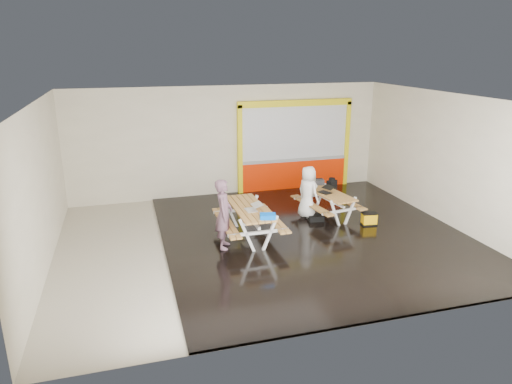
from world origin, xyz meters
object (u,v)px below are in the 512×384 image
object	(u,v)px
picnic_table_left	(249,215)
picnic_table_right	(328,198)
blue_pouch	(268,216)
dark_case	(316,218)
fluke_bag	(369,219)
laptop_right	(326,191)
person_left	(224,214)
backpack	(332,186)
person_right	(308,192)
toolbox	(318,182)
laptop_left	(253,208)

from	to	relation	value
picnic_table_left	picnic_table_right	world-z (taller)	picnic_table_left
blue_pouch	dark_case	xyz separation A→B (m)	(1.86, 1.51, -0.78)
blue_pouch	fluke_bag	distance (m)	3.29
laptop_right	blue_pouch	world-z (taller)	blue_pouch
person_left	laptop_right	bearing A→B (deg)	-50.43
picnic_table_left	laptop_right	bearing A→B (deg)	19.37
person_left	laptop_right	size ratio (longest dim) A/B	3.36
backpack	dark_case	size ratio (longest dim) A/B	1.18
person_right	toolbox	xyz separation A→B (m)	(0.60, 0.71, 0.04)
picnic_table_left	blue_pouch	xyz separation A→B (m)	(0.21, -0.87, 0.25)
person_left	laptop_left	xyz separation A→B (m)	(0.76, 0.17, 0.02)
person_left	laptop_left	world-z (taller)	person_left
picnic_table_left	picnic_table_right	distance (m)	2.66
dark_case	person_left	bearing A→B (deg)	-159.23
laptop_left	toolbox	xyz separation A→B (m)	(2.49, 1.86, -0.07)
laptop_left	toolbox	size ratio (longest dim) A/B	1.10
laptop_right	backpack	size ratio (longest dim) A/B	1.05
person_left	laptop_right	world-z (taller)	person_left
toolbox	fluke_bag	xyz separation A→B (m)	(0.79, -1.67, -0.63)
laptop_left	blue_pouch	size ratio (longest dim) A/B	1.15
laptop_right	blue_pouch	bearing A→B (deg)	-142.33
dark_case	blue_pouch	bearing A→B (deg)	-140.88
person_right	picnic_table_right	bearing A→B (deg)	-116.69
fluke_bag	backpack	bearing A→B (deg)	102.06
fluke_bag	person_left	bearing A→B (deg)	-174.80
backpack	fluke_bag	bearing A→B (deg)	-77.94
person_left	blue_pouch	distance (m)	1.04
dark_case	person_right	bearing A→B (deg)	117.96
picnic_table_right	person_left	bearing A→B (deg)	-158.38
laptop_left	backpack	xyz separation A→B (m)	(2.93, 1.85, -0.22)
person_left	fluke_bag	bearing A→B (deg)	-67.10
toolbox	person_right	bearing A→B (deg)	-130.24
laptop_right	backpack	xyz separation A→B (m)	(0.52, 0.75, -0.12)
person_left	toolbox	bearing A→B (deg)	-40.28
person_right	toolbox	size ratio (longest dim) A/B	3.94
person_left	laptop_left	size ratio (longest dim) A/B	4.11
person_left	blue_pouch	xyz separation A→B (m)	(0.94, -0.45, 0.01)
picnic_table_left	blue_pouch	distance (m)	0.93
picnic_table_left	laptop_right	distance (m)	2.60
picnic_table_right	fluke_bag	xyz separation A→B (m)	(0.81, -0.91, -0.37)
picnic_table_right	person_right	xyz separation A→B (m)	(-0.58, 0.05, 0.21)
picnic_table_left	dark_case	distance (m)	2.23
picnic_table_right	toolbox	size ratio (longest dim) A/B	5.65
picnic_table_left	toolbox	bearing A→B (deg)	32.68
picnic_table_right	laptop_left	world-z (taller)	laptop_left
laptop_right	toolbox	size ratio (longest dim) A/B	1.35
dark_case	fluke_bag	xyz separation A→B (m)	(1.25, -0.69, 0.09)
picnic_table_right	fluke_bag	world-z (taller)	picnic_table_right
picnic_table_right	backpack	xyz separation A→B (m)	(0.46, 0.74, 0.11)
picnic_table_left	backpack	size ratio (longest dim) A/B	4.51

